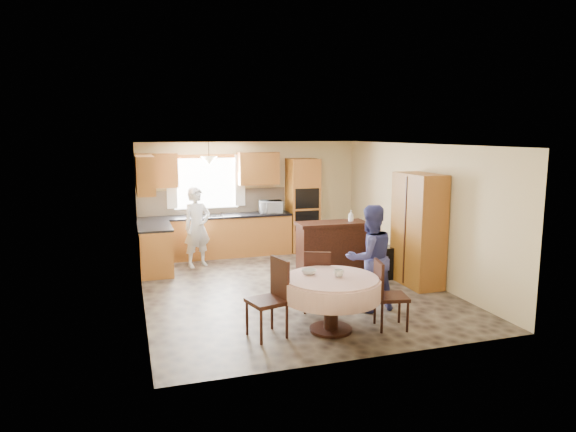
% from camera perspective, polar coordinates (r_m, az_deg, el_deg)
% --- Properties ---
extents(floor, '(5.00, 6.00, 0.01)m').
position_cam_1_polar(floor, '(9.12, 0.32, -7.97)').
color(floor, '#695C4A').
rests_on(floor, ground).
extents(ceiling, '(5.00, 6.00, 0.01)m').
position_cam_1_polar(ceiling, '(8.71, 0.33, 7.95)').
color(ceiling, white).
rests_on(ceiling, wall_back).
extents(wall_back, '(5.00, 0.02, 2.50)m').
position_cam_1_polar(wall_back, '(11.69, -4.20, 2.10)').
color(wall_back, beige).
rests_on(wall_back, floor).
extents(wall_front, '(5.00, 0.02, 2.50)m').
position_cam_1_polar(wall_front, '(6.10, 9.04, -4.59)').
color(wall_front, beige).
rests_on(wall_front, floor).
extents(wall_left, '(0.02, 6.00, 2.50)m').
position_cam_1_polar(wall_left, '(8.41, -16.10, -1.03)').
color(wall_left, beige).
rests_on(wall_left, floor).
extents(wall_right, '(0.02, 6.00, 2.50)m').
position_cam_1_polar(wall_right, '(9.88, 14.27, 0.53)').
color(wall_right, beige).
rests_on(wall_right, floor).
extents(window, '(1.40, 0.03, 1.10)m').
position_cam_1_polar(window, '(11.44, -9.08, 3.62)').
color(window, white).
rests_on(window, wall_back).
extents(curtain_left, '(0.22, 0.02, 1.15)m').
position_cam_1_polar(curtain_left, '(11.30, -12.81, 3.69)').
color(curtain_left, white).
rests_on(curtain_left, wall_back).
extents(curtain_right, '(0.22, 0.02, 1.15)m').
position_cam_1_polar(curtain_right, '(11.52, -5.35, 3.99)').
color(curtain_right, white).
rests_on(curtain_right, wall_back).
extents(base_cab_back, '(3.30, 0.60, 0.88)m').
position_cam_1_polar(base_cab_back, '(11.36, -7.97, -2.31)').
color(base_cab_back, '#D07737').
rests_on(base_cab_back, floor).
extents(counter_back, '(3.30, 0.64, 0.04)m').
position_cam_1_polar(counter_back, '(11.28, -8.02, -0.02)').
color(counter_back, black).
rests_on(counter_back, base_cab_back).
extents(base_cab_left, '(0.60, 1.20, 0.88)m').
position_cam_1_polar(base_cab_left, '(10.35, -14.53, -3.66)').
color(base_cab_left, '#D07737').
rests_on(base_cab_left, floor).
extents(counter_left, '(0.64, 1.20, 0.04)m').
position_cam_1_polar(counter_left, '(10.26, -14.63, -1.15)').
color(counter_left, black).
rests_on(counter_left, base_cab_left).
extents(backsplash, '(3.30, 0.02, 0.55)m').
position_cam_1_polar(backsplash, '(11.52, -8.29, 1.58)').
color(backsplash, tan).
rests_on(backsplash, wall_back).
extents(wall_cab_left, '(0.85, 0.33, 0.72)m').
position_cam_1_polar(wall_cab_left, '(11.17, -14.36, 4.91)').
color(wall_cab_left, '#A15828').
rests_on(wall_cab_left, wall_back).
extents(wall_cab_right, '(0.90, 0.33, 0.72)m').
position_cam_1_polar(wall_cab_right, '(11.50, -3.31, 5.30)').
color(wall_cab_right, '#A15828').
rests_on(wall_cab_right, wall_back).
extents(wall_cab_side, '(0.33, 1.20, 0.72)m').
position_cam_1_polar(wall_cab_side, '(10.12, -15.63, 4.44)').
color(wall_cab_side, '#A15828').
rests_on(wall_cab_side, wall_left).
extents(oven_tower, '(0.66, 0.62, 2.12)m').
position_cam_1_polar(oven_tower, '(11.74, 1.64, 1.22)').
color(oven_tower, '#D07737').
rests_on(oven_tower, floor).
extents(oven_upper, '(0.56, 0.01, 0.45)m').
position_cam_1_polar(oven_upper, '(11.42, 2.16, 1.95)').
color(oven_upper, black).
rests_on(oven_upper, oven_tower).
extents(oven_lower, '(0.56, 0.01, 0.45)m').
position_cam_1_polar(oven_lower, '(11.49, 2.15, -0.52)').
color(oven_lower, black).
rests_on(oven_lower, oven_tower).
extents(pendant, '(0.36, 0.36, 0.18)m').
position_cam_1_polar(pendant, '(10.93, -8.77, 6.11)').
color(pendant, beige).
rests_on(pendant, ceiling).
extents(sideboard, '(1.35, 0.59, 0.96)m').
position_cam_1_polar(sideboard, '(9.88, 4.85, -3.77)').
color(sideboard, '#35170E').
rests_on(sideboard, floor).
extents(space_heater, '(0.45, 0.32, 0.60)m').
position_cam_1_polar(space_heater, '(9.77, 10.67, -5.12)').
color(space_heater, black).
rests_on(space_heater, floor).
extents(cupboard, '(0.52, 1.05, 2.00)m').
position_cam_1_polar(cupboard, '(9.38, 14.27, -1.49)').
color(cupboard, '#D07737').
rests_on(cupboard, floor).
extents(dining_table, '(1.34, 1.34, 0.76)m').
position_cam_1_polar(dining_table, '(7.07, 4.84, -8.10)').
color(dining_table, '#35170E').
rests_on(dining_table, floor).
extents(chair_left, '(0.55, 0.55, 1.05)m').
position_cam_1_polar(chair_left, '(6.90, -1.76, -8.62)').
color(chair_left, '#35170E').
rests_on(chair_left, floor).
extents(chair_back, '(0.54, 0.54, 0.96)m').
position_cam_1_polar(chair_back, '(7.79, 3.26, -6.90)').
color(chair_back, '#35170E').
rests_on(chair_back, floor).
extents(chair_right, '(0.49, 0.49, 0.96)m').
position_cam_1_polar(chair_right, '(7.29, 10.83, -8.21)').
color(chair_right, '#35170E').
rests_on(chair_right, floor).
extents(framed_picture, '(0.06, 0.53, 0.44)m').
position_cam_1_polar(framed_picture, '(10.39, 12.25, 2.62)').
color(framed_picture, gold).
rests_on(framed_picture, wall_right).
extents(microwave, '(0.54, 0.40, 0.28)m').
position_cam_1_polar(microwave, '(11.47, -1.93, 1.03)').
color(microwave, silver).
rests_on(microwave, counter_back).
extents(person_sink, '(0.69, 0.58, 1.62)m').
position_cam_1_polar(person_sink, '(10.51, -10.06, -1.24)').
color(person_sink, silver).
rests_on(person_sink, floor).
extents(person_dining, '(0.84, 0.68, 1.63)m').
position_cam_1_polar(person_dining, '(7.91, 9.09, -4.63)').
color(person_dining, '#3A3D7F').
rests_on(person_dining, floor).
extents(bowl_sideboard, '(0.24, 0.24, 0.06)m').
position_cam_1_polar(bowl_sideboard, '(9.71, 3.81, -0.94)').
color(bowl_sideboard, '#B2B2B2').
rests_on(bowl_sideboard, sideboard).
extents(bottle_sideboard, '(0.13, 0.13, 0.28)m').
position_cam_1_polar(bottle_sideboard, '(9.92, 7.00, -0.13)').
color(bottle_sideboard, silver).
rests_on(bottle_sideboard, sideboard).
extents(cup_table, '(0.17, 0.17, 0.10)m').
position_cam_1_polar(cup_table, '(7.03, 5.65, -6.35)').
color(cup_table, '#B2B2B2').
rests_on(cup_table, dining_table).
extents(bowl_table, '(0.26, 0.26, 0.07)m').
position_cam_1_polar(bowl_table, '(7.14, 2.34, -6.21)').
color(bowl_table, '#B2B2B2').
rests_on(bowl_table, dining_table).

